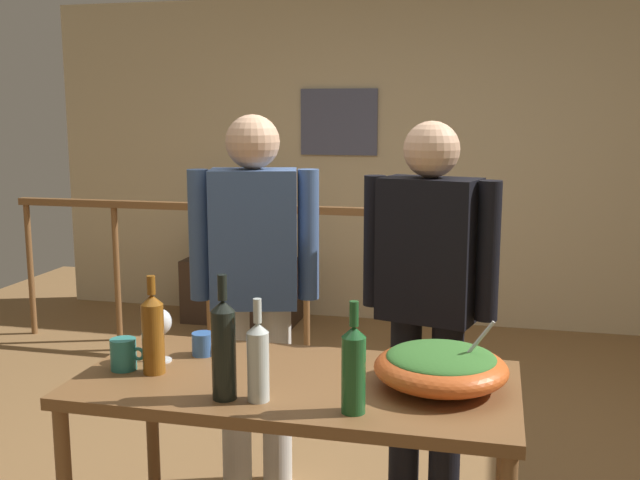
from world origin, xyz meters
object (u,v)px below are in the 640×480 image
mug_blue (203,344)px  framed_picture (339,122)px  wine_bottle_dark (224,348)px  flat_screen_tv (240,228)px  wine_bottle_green (354,367)px  serving_table (296,401)px  person_standing_right (428,286)px  tv_console (242,290)px  wine_glass (160,324)px  wine_bottle_clear (258,360)px  person_standing_left (255,274)px  wine_bottle_amber (153,332)px  mug_teal (124,354)px  stair_railing (277,256)px  salad_bowl (441,366)px

mug_blue → framed_picture: bearing=93.4°
framed_picture → wine_bottle_dark: bearing=-83.5°
flat_screen_tv → wine_bottle_green: (1.55, -3.37, 0.16)m
serving_table → wine_bottle_dark: (-0.17, -0.22, 0.24)m
framed_picture → person_standing_right: size_ratio=0.38×
serving_table → person_standing_right: size_ratio=0.90×
tv_console → wine_glass: 3.28m
wine_bottle_clear → flat_screen_tv: bearing=110.5°
person_standing_left → wine_bottle_green: bearing=108.7°
wine_bottle_amber → person_standing_right: bearing=41.1°
tv_console → mug_teal: mug_teal is taller
wine_bottle_clear → mug_blue: bearing=132.1°
stair_railing → serving_table: 2.60m
flat_screen_tv → salad_bowl: size_ratio=1.39×
flat_screen_tv → person_standing_right: size_ratio=0.37×
flat_screen_tv → wine_bottle_dark: wine_bottle_dark is taller
person_standing_right → tv_console: bearing=-41.1°
mug_blue → mug_teal: size_ratio=0.92×
flat_screen_tv → person_standing_right: (1.68, -2.45, 0.20)m
wine_bottle_amber → person_standing_left: person_standing_left is taller
flat_screen_tv → wine_bottle_dark: (1.14, -3.35, 0.18)m
framed_picture → wine_bottle_green: size_ratio=1.80×
serving_table → wine_bottle_amber: size_ratio=4.31×
wine_bottle_amber → person_standing_left: bearing=81.4°
wine_bottle_dark → mug_blue: size_ratio=3.42×
wine_glass → mug_teal: bearing=-128.1°
tv_console → mug_blue: bearing=-73.0°
wine_glass → person_standing_right: (0.88, 0.63, 0.04)m
tv_console → wine_bottle_green: wine_bottle_green is taller
wine_bottle_dark → wine_bottle_green: (0.41, -0.01, -0.03)m
wine_bottle_amber → wine_bottle_dark: bearing=-26.9°
serving_table → wine_bottle_amber: (-0.48, -0.06, 0.22)m
flat_screen_tv → wine_bottle_amber: bearing=-75.5°
salad_bowl → person_standing_left: bearing=142.1°
wine_glass → wine_bottle_amber: size_ratio=0.57×
person_standing_left → person_standing_right: (0.74, 0.00, -0.01)m
framed_picture → wine_glass: (0.08, -3.40, -0.66)m
salad_bowl → flat_screen_tv: bearing=119.8°
stair_railing → wine_glass: stair_railing is taller
flat_screen_tv → wine_bottle_clear: (1.25, -3.34, 0.15)m
stair_railing → tv_console: (-0.50, 0.69, -0.43)m
serving_table → person_standing_right: person_standing_right is taller
tv_console → mug_teal: bearing=-77.5°
stair_railing → serving_table: (0.81, -2.47, 0.02)m
flat_screen_tv → serving_table: 3.40m
salad_bowl → wine_glass: size_ratio=2.25×
framed_picture → mug_blue: (0.20, -3.30, -0.75)m
wine_bottle_dark → mug_blue: 0.45m
person_standing_left → salad_bowl: bearing=127.3°
flat_screen_tv → serving_table: flat_screen_tv is taller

